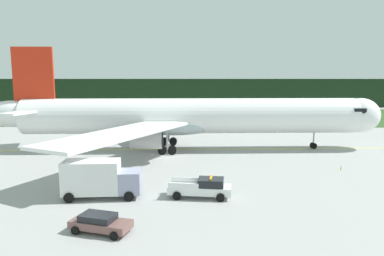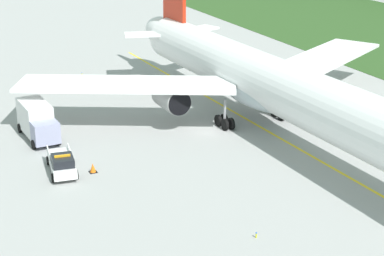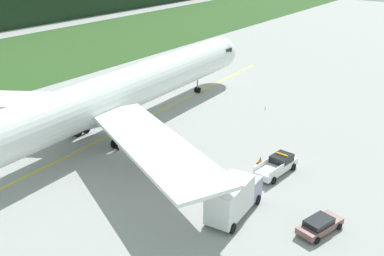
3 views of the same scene
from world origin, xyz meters
The scene contains 10 objects.
ground centered at (0.00, 0.00, 0.00)m, with size 320.00×320.00×0.00m, color #9C9D9B.
grass_verge centered at (0.00, 49.58, 0.02)m, with size 320.00×41.66×0.04m, color #2C4E21.
distant_tree_line centered at (0.00, 81.12, 4.97)m, with size 288.00×4.48×9.95m, color #1B311B.
taxiway_centerline_main centered at (3.05, 5.57, 0.00)m, with size 78.58×0.30×0.01m, color yellow.
airliner centered at (2.29, 5.53, 4.93)m, with size 58.90×46.10×15.10m.
ops_pickup_truck centered at (4.38, -15.72, 0.90)m, with size 5.88×2.67×1.94m.
catering_truck centered at (-4.91, -15.91, 1.81)m, with size 7.05×3.11×3.59m.
staff_car centered at (-2.96, -23.07, 0.70)m, with size 4.60×2.87×1.30m.
apron_cone centered at (5.33, -13.31, 0.40)m, with size 0.66×0.66×0.83m.
taxiway_edge_light_east centered at (20.88, -6.06, 0.24)m, with size 0.12×0.12×0.44m.
Camera 1 is at (3.84, -46.74, 10.95)m, focal length 33.09 mm.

